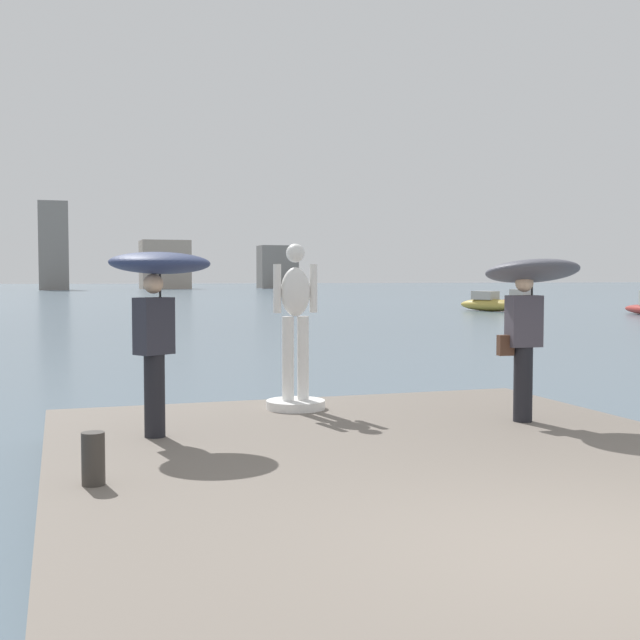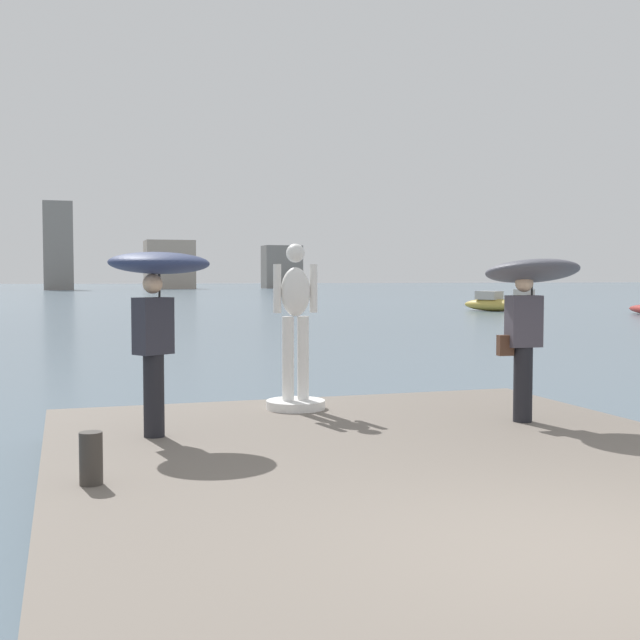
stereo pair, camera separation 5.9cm
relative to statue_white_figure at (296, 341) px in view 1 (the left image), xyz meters
The scene contains 9 objects.
ground_plane 34.16m from the statue_white_figure, 89.55° to the left, with size 400.00×400.00×0.00m, color slate.
pier 4.14m from the statue_white_figure, 86.19° to the right, with size 6.65×9.76×0.40m, color #70665B.
statue_white_figure is the anchor object (origin of this frame).
onlooker_left 2.36m from the statue_white_figure, 146.46° to the right, with size 1.48×1.48×1.97m.
onlooker_right 2.97m from the statue_white_figure, 35.10° to the right, with size 1.16×1.19×1.96m.
mooring_bollard 4.18m from the statue_white_figure, 129.62° to the right, with size 0.19×0.19×0.43m, color #38332D.
boat_mid 46.42m from the statue_white_figure, 55.19° to the left, with size 1.86×3.75×1.24m.
boat_rightward 40.34m from the statue_white_figure, 57.09° to the left, with size 2.78×4.44×1.21m.
distant_skyline 127.21m from the statue_white_figure, 89.34° to the left, with size 70.14×12.77×13.64m.
Camera 1 is at (-3.15, -4.15, 2.10)m, focal length 45.87 mm.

